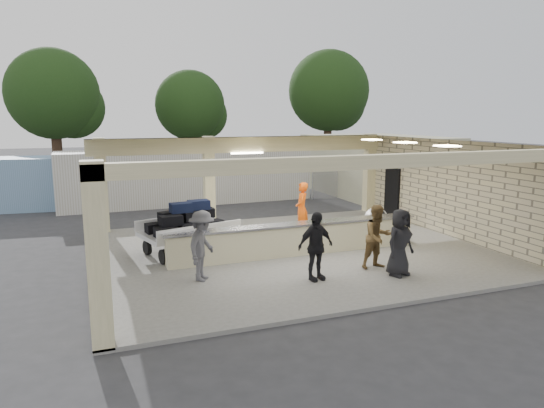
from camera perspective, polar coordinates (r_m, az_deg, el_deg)
name	(u,v)px	position (r m, az deg, el deg)	size (l,w,h in m)	color
ground	(291,253)	(15.59, 2.20, -5.77)	(120.00, 120.00, 0.00)	#2C2C2F
pavilion	(289,208)	(15.95, 2.01, -0.41)	(12.01, 10.00, 3.55)	slate
baggage_counter	(297,239)	(14.99, 2.95, -4.11)	(8.20, 0.58, 0.98)	beige
luggage_cart	(187,226)	(15.19, -9.99, -2.57)	(3.13, 2.40, 1.62)	silver
drum_fan	(376,220)	(17.94, 12.11, -1.85)	(0.87, 0.47, 0.95)	silver
baggage_handler	(302,209)	(17.40, 3.53, -0.55)	(0.69, 0.38, 1.89)	#FD580D
passenger_a	(378,237)	(13.84, 12.33, -3.78)	(0.88, 0.38, 1.80)	brown
passenger_b	(316,246)	(12.60, 5.15, -4.97)	(1.06, 0.39, 1.81)	black
passenger_c	(202,246)	(12.65, -8.23, -4.89)	(1.19, 0.42, 1.84)	#4C4C51
passenger_d	(400,242)	(13.35, 14.80, -4.39)	(0.89, 0.36, 1.81)	black
car_white_a	(357,175)	(30.80, 10.02, 3.40)	(2.33, 4.91, 1.40)	white
car_white_b	(384,171)	(32.87, 13.07, 3.85)	(1.83, 4.90, 1.55)	white
car_dark	(306,171)	(32.28, 3.99, 3.94)	(1.59, 4.52, 1.51)	black
container_white	(189,176)	(24.77, -9.76, 3.26)	(12.39, 2.48, 2.68)	silver
fence	(409,175)	(28.52, 15.77, 3.34)	(12.06, 0.06, 2.03)	gray
tree_left	(58,98)	(38.04, -23.85, 11.36)	(6.60, 6.30, 9.00)	#382619
tree_mid	(194,108)	(40.79, -9.22, 11.07)	(6.00, 5.60, 8.00)	#382619
tree_right	(331,94)	(43.90, 6.94, 12.70)	(7.20, 7.00, 10.00)	#382619
adjacent_building	(376,164)	(28.44, 12.18, 4.59)	(6.00, 8.00, 3.20)	#B9B793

